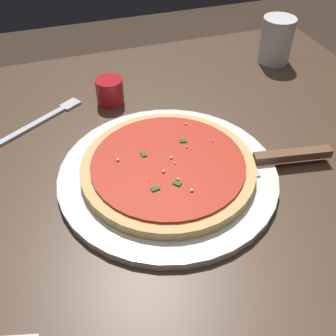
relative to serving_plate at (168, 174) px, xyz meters
name	(u,v)px	position (x,y,z in m)	size (l,w,h in m)	color
restaurant_table	(185,220)	(-0.01, 0.04, -0.14)	(0.90, 0.94, 0.75)	black
serving_plate	(168,174)	(0.00, 0.00, 0.00)	(0.35, 0.35, 0.01)	white
pizza	(168,167)	(0.00, 0.00, 0.02)	(0.27, 0.27, 0.02)	#DBB26B
pizza_server	(269,158)	(0.03, 0.16, 0.01)	(0.08, 0.22, 0.01)	silver
cup_tall_drink	(276,40)	(-0.30, 0.35, 0.04)	(0.07, 0.07, 0.10)	silver
cup_small_sauce	(110,91)	(-0.24, -0.04, 0.02)	(0.05, 0.05, 0.05)	#B2191E
fork	(45,119)	(-0.22, -0.17, 0.00)	(0.11, 0.17, 0.00)	silver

